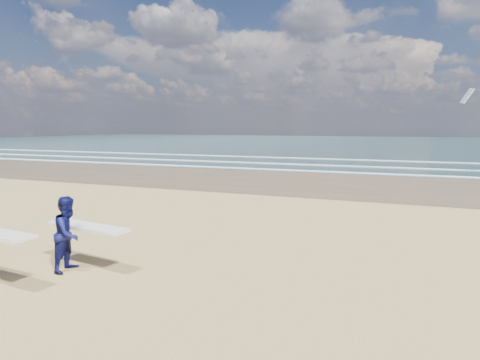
% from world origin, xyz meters
% --- Properties ---
extents(surfer_far, '(2.25, 1.20, 1.66)m').
position_xyz_m(surfer_far, '(1.09, 0.81, 0.84)').
color(surfer_far, '#0B0E42').
rests_on(surfer_far, ground).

